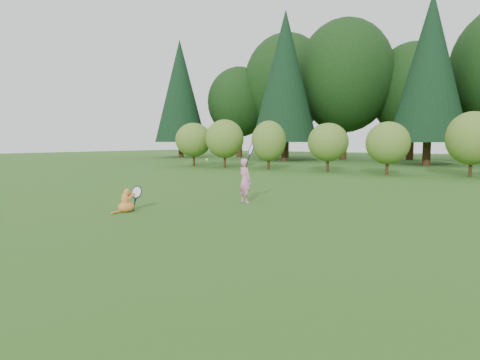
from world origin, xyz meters
The scene contains 6 objects.
ground centered at (0.00, 0.00, 0.00)m, with size 100.00×100.00×0.00m, color #255618.
shrub_row centered at (0.00, 13.00, 1.40)m, with size 28.00×3.00×2.80m, color #546D22, non-canonical shape.
woodland_backdrop centered at (0.00, 23.00, 7.50)m, with size 48.00×10.00×15.00m, color black, non-canonical shape.
child centered at (-0.43, 1.91, 0.59)m, with size 0.69×0.50×1.67m.
cat centered at (-1.81, -0.71, 0.27)m, with size 0.48×0.78×0.71m.
tennis_ball centered at (-1.15, 1.26, 1.10)m, with size 0.07×0.07×0.07m.
Camera 1 is at (5.33, -6.39, 1.55)m, focal length 30.00 mm.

